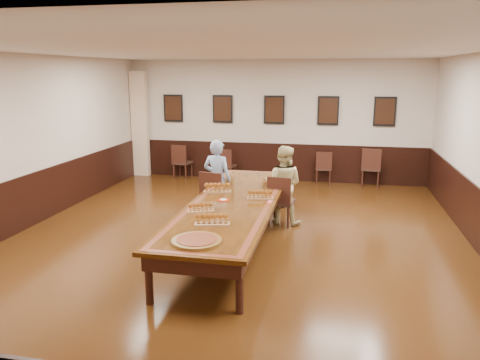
% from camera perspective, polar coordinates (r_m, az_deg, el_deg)
% --- Properties ---
extents(floor, '(8.00, 10.00, 0.02)m').
position_cam_1_polar(floor, '(8.09, -0.73, -7.77)').
color(floor, black).
rests_on(floor, ground).
extents(ceiling, '(8.00, 10.00, 0.02)m').
position_cam_1_polar(ceiling, '(7.58, -0.80, 15.65)').
color(ceiling, white).
rests_on(ceiling, floor).
extents(wall_back, '(8.00, 0.02, 3.20)m').
position_cam_1_polar(wall_back, '(12.57, 4.21, 7.20)').
color(wall_back, beige).
rests_on(wall_back, floor).
extents(wall_front, '(8.00, 0.02, 3.20)m').
position_cam_1_polar(wall_front, '(3.15, -21.28, -11.47)').
color(wall_front, beige).
rests_on(wall_front, floor).
extents(wall_left, '(0.02, 10.00, 3.20)m').
position_cam_1_polar(wall_left, '(9.38, -25.49, 4.02)').
color(wall_left, beige).
rests_on(wall_left, floor).
extents(chair_man, '(0.55, 0.59, 0.99)m').
position_cam_1_polar(chair_man, '(9.24, -3.05, -1.85)').
color(chair_man, '#321D16').
rests_on(chair_man, floor).
extents(chair_woman, '(0.52, 0.56, 0.97)m').
position_cam_1_polar(chair_woman, '(8.95, 5.07, -2.44)').
color(chair_woman, '#321D16').
rests_on(chair_woman, floor).
extents(spare_chair_a, '(0.51, 0.54, 0.94)m').
position_cam_1_polar(spare_chair_a, '(12.95, -7.03, 2.27)').
color(spare_chair_a, '#321D16').
rests_on(spare_chair_a, floor).
extents(spare_chair_b, '(0.47, 0.50, 0.88)m').
position_cam_1_polar(spare_chair_b, '(12.58, -1.58, 1.89)').
color(spare_chair_b, '#321D16').
rests_on(spare_chair_b, floor).
extents(spare_chair_c, '(0.44, 0.48, 0.87)m').
position_cam_1_polar(spare_chair_c, '(12.45, 10.11, 1.55)').
color(spare_chair_c, '#321D16').
rests_on(spare_chair_c, floor).
extents(spare_chair_d, '(0.50, 0.54, 1.00)m').
position_cam_1_polar(spare_chair_d, '(12.38, 15.67, 1.51)').
color(spare_chair_d, '#321D16').
rests_on(spare_chair_d, floor).
extents(person_man, '(0.64, 0.48, 1.58)m').
position_cam_1_polar(person_man, '(9.26, -2.79, 0.08)').
color(person_man, '#436AA9').
rests_on(person_man, floor).
extents(person_woman, '(0.83, 0.69, 1.52)m').
position_cam_1_polar(person_woman, '(8.98, 5.28, -0.60)').
color(person_woman, '#CCBB7F').
rests_on(person_woman, floor).
extents(pink_phone, '(0.09, 0.14, 0.01)m').
position_cam_1_polar(pink_phone, '(7.81, 3.66, -2.65)').
color(pink_phone, '#FB5374').
rests_on(pink_phone, conference_table).
extents(curtain, '(0.45, 0.18, 2.90)m').
position_cam_1_polar(curtain, '(13.42, -12.10, 6.67)').
color(curtain, '#D5B292').
rests_on(curtain, floor).
extents(wainscoting, '(8.00, 10.00, 1.00)m').
position_cam_1_polar(wainscoting, '(7.93, -0.74, -4.32)').
color(wainscoting, black).
rests_on(wainscoting, floor).
extents(conference_table, '(1.40, 5.00, 0.76)m').
position_cam_1_polar(conference_table, '(7.89, -0.74, -3.55)').
color(conference_table, '#311908').
rests_on(conference_table, floor).
extents(posters, '(6.14, 0.04, 0.74)m').
position_cam_1_polar(posters, '(12.47, 4.19, 8.54)').
color(posters, black).
rests_on(posters, wall_back).
extents(flight_a, '(0.51, 0.25, 0.18)m').
position_cam_1_polar(flight_a, '(8.38, -2.77, -0.99)').
color(flight_a, '#8E603B').
rests_on(flight_a, conference_table).
extents(flight_b, '(0.47, 0.23, 0.17)m').
position_cam_1_polar(flight_b, '(7.95, 2.47, -1.82)').
color(flight_b, '#8E603B').
rests_on(flight_b, conference_table).
extents(flight_c, '(0.42, 0.28, 0.15)m').
position_cam_1_polar(flight_c, '(7.25, -4.82, -3.37)').
color(flight_c, '#8E603B').
rests_on(flight_c, conference_table).
extents(flight_d, '(0.52, 0.26, 0.18)m').
position_cam_1_polar(flight_d, '(6.61, -3.41, -4.85)').
color(flight_d, '#8E603B').
rests_on(flight_d, conference_table).
extents(red_plate_grp, '(0.20, 0.20, 0.03)m').
position_cam_1_polar(red_plate_grp, '(7.87, -2.04, -2.46)').
color(red_plate_grp, red).
rests_on(red_plate_grp, conference_table).
extents(carved_platter, '(0.66, 0.66, 0.05)m').
position_cam_1_polar(carved_platter, '(6.00, -5.30, -7.40)').
color(carved_platter, '#503110').
rests_on(carved_platter, conference_table).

